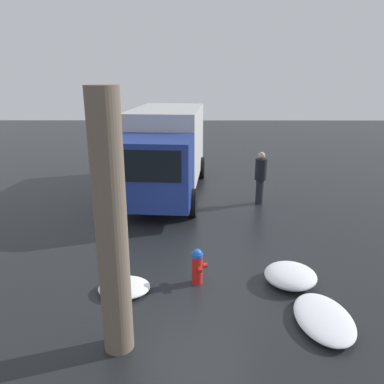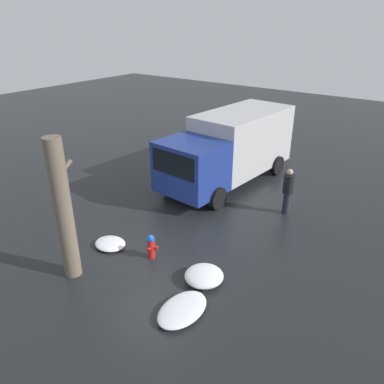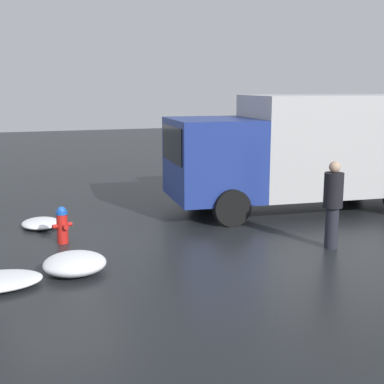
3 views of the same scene
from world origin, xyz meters
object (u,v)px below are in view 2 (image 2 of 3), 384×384
object	(u,v)px
fire_hydrant	(151,246)
delivery_truck	(231,146)
tree_trunk	(64,211)
pedestrian	(288,190)

from	to	relation	value
fire_hydrant	delivery_truck	bearing A→B (deg)	82.18
tree_trunk	pedestrian	xyz separation A→B (m)	(7.25, -3.53, -1.11)
tree_trunk	pedestrian	world-z (taller)	tree_trunk
fire_hydrant	pedestrian	bearing A→B (deg)	49.34
fire_hydrant	tree_trunk	world-z (taller)	tree_trunk
tree_trunk	pedestrian	size ratio (longest dim) A/B	2.29
fire_hydrant	pedestrian	size ratio (longest dim) A/B	0.44
tree_trunk	delivery_truck	distance (m)	8.66
pedestrian	fire_hydrant	bearing A→B (deg)	148.55
tree_trunk	fire_hydrant	bearing A→B (deg)	-33.42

